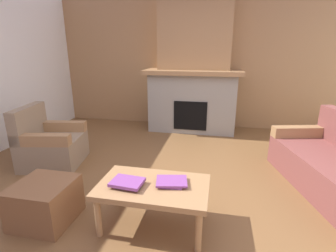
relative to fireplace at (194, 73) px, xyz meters
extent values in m
plane|color=brown|center=(0.00, -2.62, -1.16)|extent=(9.00, 9.00, 0.00)
cube|color=#997047|center=(0.00, 0.38, 0.19)|extent=(6.00, 0.12, 2.70)
cube|color=gray|center=(0.00, -0.03, -0.59)|extent=(1.70, 0.70, 1.15)
cube|color=black|center=(0.00, -0.36, -0.78)|extent=(0.64, 0.08, 0.56)
cube|color=#997047|center=(0.00, -0.08, 0.03)|extent=(1.90, 0.82, 0.08)
cube|color=#997047|center=(0.00, 0.07, 0.80)|extent=(1.40, 0.50, 1.47)
cube|color=#997047|center=(1.72, -1.33, -0.69)|extent=(0.85, 0.35, 0.15)
cube|color=#847056|center=(-1.78, -2.10, -0.96)|extent=(0.89, 0.89, 0.40)
cube|color=#847056|center=(-2.08, -2.16, -0.54)|extent=(0.28, 0.77, 0.45)
cube|color=#997047|center=(-1.72, -2.40, -0.69)|extent=(0.77, 0.28, 0.15)
cube|color=#997047|center=(-1.83, -1.79, -0.69)|extent=(0.77, 0.28, 0.15)
cube|color=#997047|center=(-0.01, -3.12, -0.76)|extent=(1.00, 0.60, 0.05)
cylinder|color=#997047|center=(-0.45, -3.36, -0.97)|extent=(0.06, 0.06, 0.38)
cylinder|color=#997047|center=(0.43, -3.36, -0.97)|extent=(0.06, 0.06, 0.38)
cylinder|color=#997047|center=(-0.45, -2.88, -0.97)|extent=(0.06, 0.06, 0.38)
cylinder|color=#997047|center=(0.43, -2.88, -0.97)|extent=(0.06, 0.06, 0.38)
cube|color=brown|center=(-1.05, -3.26, -0.96)|extent=(0.52, 0.52, 0.40)
cube|color=#2D2D33|center=(-0.24, -3.15, -0.72)|extent=(0.24, 0.22, 0.02)
cube|color=#7A3D84|center=(-0.23, -3.19, -0.70)|extent=(0.30, 0.23, 0.03)
cube|color=#7A3D84|center=(0.15, -3.08, -0.72)|extent=(0.21, 0.20, 0.02)
cube|color=#7A3D84|center=(0.15, -3.08, -0.71)|extent=(0.31, 0.26, 0.02)
camera|label=1|loc=(0.52, -5.05, 0.43)|focal=26.63mm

